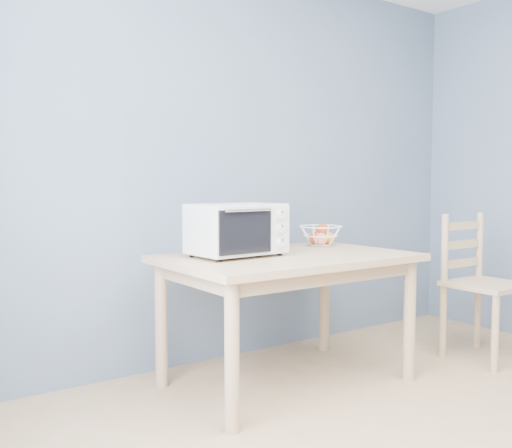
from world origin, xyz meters
TOP-DOWN VIEW (x-y plane):
  - dining_table at (-0.10, 1.61)m, footprint 1.40×0.90m
  - toaster_oven at (-0.40, 1.71)m, footprint 0.52×0.40m
  - fruit_basket at (0.37, 1.85)m, footprint 0.36×0.36m
  - dining_chair at (1.26, 1.26)m, footprint 0.45×0.45m

SIDE VIEW (x-z plane):
  - dining_chair at x=1.26m, z-range -0.01..0.95m
  - dining_table at x=-0.10m, z-range 0.27..1.02m
  - fruit_basket at x=0.37m, z-range 0.75..0.89m
  - toaster_oven at x=-0.40m, z-range 0.76..1.05m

